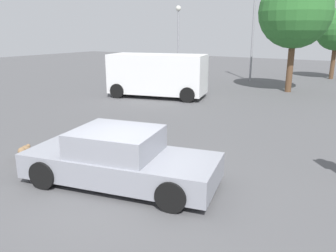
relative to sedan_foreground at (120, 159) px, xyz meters
name	(u,v)px	position (x,y,z in m)	size (l,w,h in m)	color
ground_plane	(124,190)	(0.29, -0.23, -0.58)	(80.00, 80.00, 0.00)	#515154
sedan_foreground	(120,159)	(0.00, 0.00, 0.00)	(4.68, 2.65, 1.27)	gray
dog	(25,151)	(-3.13, -0.27, -0.32)	(0.49, 0.57, 0.43)	olive
van_white	(158,74)	(-5.32, 9.43, 0.63)	(5.37, 3.30, 2.24)	white
light_post_near	(254,12)	(-3.23, 18.07, 4.11)	(0.44, 0.44, 7.00)	gray
light_post_mid	(178,27)	(-10.21, 19.75, 3.19)	(0.44, 0.44, 5.44)	gray
tree_back_right	(295,12)	(0.20, 14.77, 3.84)	(3.97, 3.97, 6.42)	brown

